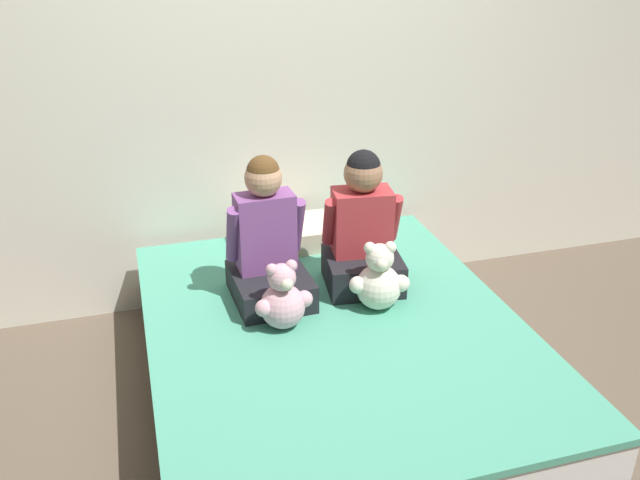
{
  "coord_description": "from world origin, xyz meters",
  "views": [
    {
      "loc": [
        -0.73,
        -2.28,
        1.91
      ],
      "look_at": [
        0.0,
        0.21,
        0.68
      ],
      "focal_mm": 38.0,
      "sensor_mm": 36.0,
      "label": 1
    }
  ],
  "objects_px": {
    "bed": "(334,361)",
    "child_on_right": "(363,231)",
    "teddy_bear_held_by_right_child": "(379,280)",
    "teddy_bear_held_by_left_child": "(283,300)",
    "child_on_left": "(267,245)",
    "pillow_at_headboard": "(289,235)"
  },
  "relations": [
    {
      "from": "bed",
      "to": "child_on_right",
      "type": "relative_size",
      "value": 3.05
    },
    {
      "from": "child_on_left",
      "to": "teddy_bear_held_by_right_child",
      "type": "relative_size",
      "value": 2.07
    },
    {
      "from": "teddy_bear_held_by_left_child",
      "to": "pillow_at_headboard",
      "type": "bearing_deg",
      "value": 66.22
    },
    {
      "from": "bed",
      "to": "child_on_left",
      "type": "height_order",
      "value": "child_on_left"
    },
    {
      "from": "bed",
      "to": "child_on_left",
      "type": "bearing_deg",
      "value": 125.89
    },
    {
      "from": "teddy_bear_held_by_left_child",
      "to": "teddy_bear_held_by_right_child",
      "type": "bearing_deg",
      "value": -3.61
    },
    {
      "from": "child_on_right",
      "to": "pillow_at_headboard",
      "type": "xyz_separation_m",
      "value": [
        -0.22,
        0.48,
        -0.2
      ]
    },
    {
      "from": "child_on_left",
      "to": "teddy_bear_held_by_left_child",
      "type": "height_order",
      "value": "child_on_left"
    },
    {
      "from": "child_on_left",
      "to": "child_on_right",
      "type": "bearing_deg",
      "value": -3.33
    },
    {
      "from": "bed",
      "to": "pillow_at_headboard",
      "type": "height_order",
      "value": "pillow_at_headboard"
    },
    {
      "from": "bed",
      "to": "teddy_bear_held_by_left_child",
      "type": "relative_size",
      "value": 6.51
    },
    {
      "from": "child_on_right",
      "to": "teddy_bear_held_by_right_child",
      "type": "distance_m",
      "value": 0.26
    },
    {
      "from": "teddy_bear_held_by_right_child",
      "to": "bed",
      "type": "bearing_deg",
      "value": -152.23
    },
    {
      "from": "child_on_right",
      "to": "teddy_bear_held_by_left_child",
      "type": "height_order",
      "value": "child_on_right"
    },
    {
      "from": "child_on_right",
      "to": "teddy_bear_held_by_right_child",
      "type": "relative_size",
      "value": 2.03
    },
    {
      "from": "bed",
      "to": "child_on_right",
      "type": "height_order",
      "value": "child_on_right"
    },
    {
      "from": "bed",
      "to": "child_on_right",
      "type": "bearing_deg",
      "value": 52.72
    },
    {
      "from": "teddy_bear_held_by_left_child",
      "to": "teddy_bear_held_by_right_child",
      "type": "relative_size",
      "value": 0.95
    },
    {
      "from": "child_on_right",
      "to": "teddy_bear_held_by_left_child",
      "type": "bearing_deg",
      "value": -141.51
    },
    {
      "from": "child_on_right",
      "to": "teddy_bear_held_by_left_child",
      "type": "relative_size",
      "value": 2.14
    },
    {
      "from": "teddy_bear_held_by_left_child",
      "to": "pillow_at_headboard",
      "type": "xyz_separation_m",
      "value": [
        0.21,
        0.74,
        -0.07
      ]
    },
    {
      "from": "bed",
      "to": "teddy_bear_held_by_left_child",
      "type": "height_order",
      "value": "teddy_bear_held_by_left_child"
    }
  ]
}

